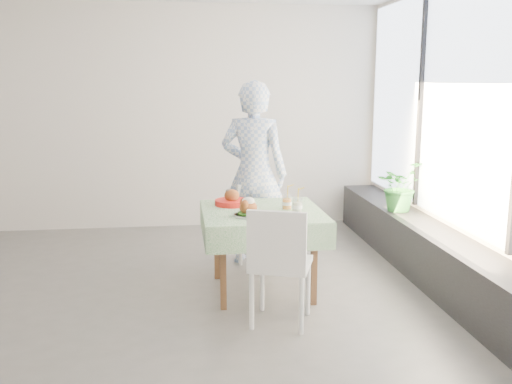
{
  "coord_description": "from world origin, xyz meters",
  "views": [
    {
      "loc": [
        0.51,
        -4.79,
        1.86
      ],
      "look_at": [
        1.13,
        0.09,
        0.9
      ],
      "focal_mm": 40.0,
      "sensor_mm": 36.0,
      "label": 1
    }
  ],
  "objects": [
    {
      "name": "floor",
      "position": [
        0.0,
        0.0,
        0.0
      ],
      "size": [
        6.0,
        6.0,
        0.0
      ],
      "primitive_type": "plane",
      "color": "#575552",
      "rests_on": "ground"
    },
    {
      "name": "wall_back",
      "position": [
        0.0,
        2.5,
        1.4
      ],
      "size": [
        6.0,
        0.02,
        2.8
      ],
      "primitive_type": "cube",
      "color": "silver",
      "rests_on": "ground"
    },
    {
      "name": "wall_front",
      "position": [
        0.0,
        -2.5,
        1.4
      ],
      "size": [
        6.0,
        0.02,
        2.8
      ],
      "primitive_type": "cube",
      "color": "silver",
      "rests_on": "ground"
    },
    {
      "name": "wall_right",
      "position": [
        3.0,
        0.0,
        1.4
      ],
      "size": [
        0.02,
        5.0,
        2.8
      ],
      "primitive_type": "cube",
      "color": "silver",
      "rests_on": "ground"
    },
    {
      "name": "window_pane",
      "position": [
        2.97,
        0.0,
        1.65
      ],
      "size": [
        0.01,
        4.8,
        2.18
      ],
      "primitive_type": "cube",
      "color": "#D1E0F9",
      "rests_on": "ground"
    },
    {
      "name": "window_ledge",
      "position": [
        2.8,
        0.0,
        0.25
      ],
      "size": [
        0.4,
        4.8,
        0.5
      ],
      "primitive_type": "cube",
      "color": "black",
      "rests_on": "ground"
    },
    {
      "name": "cafe_table",
      "position": [
        1.18,
        0.04,
        0.46
      ],
      "size": [
        1.05,
        1.05,
        0.74
      ],
      "color": "brown",
      "rests_on": "ground"
    },
    {
      "name": "chair_far",
      "position": [
        1.28,
        0.7,
        0.26
      ],
      "size": [
        0.51,
        0.51,
        0.84
      ],
      "color": "white",
      "rests_on": "ground"
    },
    {
      "name": "chair_near",
      "position": [
        1.23,
        -0.67,
        0.29
      ],
      "size": [
        0.56,
        0.56,
        0.93
      ],
      "color": "white",
      "rests_on": "ground"
    },
    {
      "name": "diner",
      "position": [
        1.21,
        0.87,
        0.93
      ],
      "size": [
        0.8,
        0.66,
        1.87
      ],
      "primitive_type": "imported",
      "rotation": [
        0.0,
        0.0,
        2.77
      ],
      "color": "#84A0D3",
      "rests_on": "ground"
    },
    {
      "name": "main_dish",
      "position": [
        1.05,
        -0.17,
        0.8
      ],
      "size": [
        0.32,
        0.32,
        0.16
      ],
      "color": "white",
      "rests_on": "cafe_table"
    },
    {
      "name": "juice_cup_orange",
      "position": [
        1.4,
        0.06,
        0.8
      ],
      "size": [
        0.09,
        0.09,
        0.25
      ],
      "color": "white",
      "rests_on": "cafe_table"
    },
    {
      "name": "juice_cup_lemonade",
      "position": [
        1.47,
        -0.09,
        0.8
      ],
      "size": [
        0.09,
        0.09,
        0.25
      ],
      "color": "white",
      "rests_on": "cafe_table"
    },
    {
      "name": "second_dish",
      "position": [
        0.93,
        0.29,
        0.79
      ],
      "size": [
        0.31,
        0.31,
        0.15
      ],
      "color": "red",
      "rests_on": "cafe_table"
    },
    {
      "name": "potted_plant",
      "position": [
        2.77,
        0.89,
        0.77
      ],
      "size": [
        0.63,
        0.62,
        0.53
      ],
      "primitive_type": "imported",
      "rotation": [
        0.0,
        0.0,
        0.62
      ],
      "color": "#2C7025",
      "rests_on": "window_ledge"
    }
  ]
}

